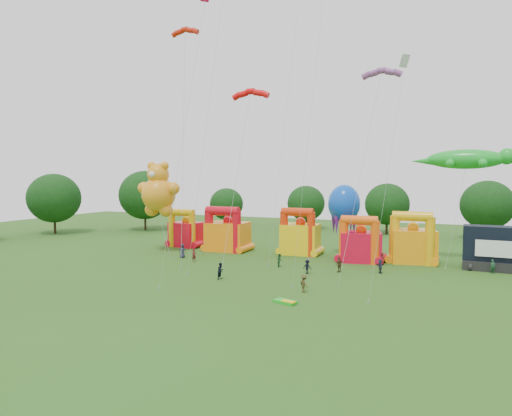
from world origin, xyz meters
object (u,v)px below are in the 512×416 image
at_px(octopus_kite, 337,221).
at_px(spectator_0, 182,251).
at_px(bouncy_castle_2, 300,236).
at_px(bouncy_castle_0, 186,232).
at_px(stage_trailer, 501,249).
at_px(teddy_bear_kite, 160,205).
at_px(gecko_kite, 460,193).
at_px(spectator_4, 339,265).

distance_m(octopus_kite, spectator_0, 21.47).
bearing_deg(bouncy_castle_2, bouncy_castle_0, -179.71).
bearing_deg(stage_trailer, bouncy_castle_0, 178.01).
relative_size(teddy_bear_kite, octopus_kite, 1.33).
distance_m(gecko_kite, spectator_4, 18.08).
xyz_separation_m(bouncy_castle_2, spectator_4, (7.82, -9.86, -1.62)).
bearing_deg(octopus_kite, spectator_4, -75.55).
bearing_deg(bouncy_castle_2, spectator_0, -146.62).
distance_m(teddy_bear_kite, spectator_0, 7.97).
bearing_deg(octopus_kite, bouncy_castle_0, -177.46).
distance_m(stage_trailer, spectator_0, 39.19).
distance_m(stage_trailer, octopus_kite, 20.09).
distance_m(gecko_kite, spectator_0, 36.13).
xyz_separation_m(bouncy_castle_0, bouncy_castle_2, (18.57, 0.10, 0.25)).
bearing_deg(spectator_4, stage_trailer, 151.83).
height_order(stage_trailer, octopus_kite, octopus_kite).
xyz_separation_m(bouncy_castle_0, stage_trailer, (43.41, -1.50, 0.24)).
bearing_deg(spectator_0, stage_trailer, -8.18).
distance_m(bouncy_castle_2, teddy_bear_kite, 20.22).
relative_size(teddy_bear_kite, spectator_4, 7.42).
distance_m(bouncy_castle_2, stage_trailer, 24.89).
xyz_separation_m(stage_trailer, spectator_4, (-17.02, -8.26, -1.62)).
xyz_separation_m(bouncy_castle_2, stage_trailer, (24.84, -1.60, -0.01)).
bearing_deg(gecko_kite, bouncy_castle_2, -178.84).
bearing_deg(octopus_kite, bouncy_castle_2, -169.29).
bearing_deg(octopus_kite, spectator_0, -151.98).
relative_size(bouncy_castle_2, spectator_4, 3.73).
xyz_separation_m(stage_trailer, gecko_kite, (-4.50, 2.01, 6.44)).
height_order(bouncy_castle_0, gecko_kite, gecko_kite).
bearing_deg(gecko_kite, bouncy_castle_0, -179.25).
distance_m(stage_trailer, spectator_4, 18.98).
bearing_deg(octopus_kite, gecko_kite, -2.01).
bearing_deg(stage_trailer, spectator_4, -154.11).
relative_size(teddy_bear_kite, gecko_kite, 0.91).
relative_size(bouncy_castle_0, teddy_bear_kite, 0.45).
relative_size(stage_trailer, spectator_4, 4.63).
height_order(bouncy_castle_0, spectator_4, bouncy_castle_0).
bearing_deg(bouncy_castle_0, stage_trailer, -1.99).
distance_m(bouncy_castle_2, spectator_0, 16.39).
xyz_separation_m(teddy_bear_kite, spectator_0, (4.89, -2.13, -5.93)).
bearing_deg(spectator_4, bouncy_castle_0, -74.35).
bearing_deg(octopus_kite, stage_trailer, -7.34).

